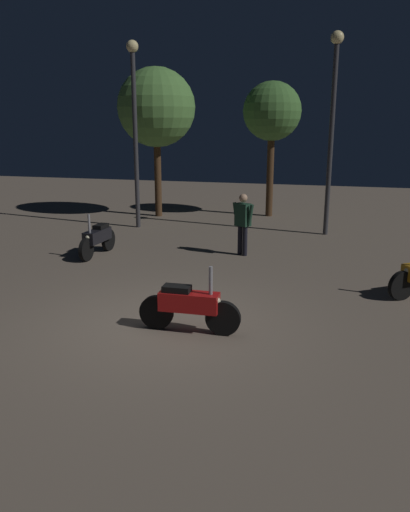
# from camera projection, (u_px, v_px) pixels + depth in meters

# --- Properties ---
(ground_plane) EXTENTS (40.00, 40.00, 0.00)m
(ground_plane) POSITION_uv_depth(u_px,v_px,m) (161.00, 325.00, 8.44)
(ground_plane) COLOR #756656
(motorcycle_red_foreground) EXTENTS (1.66, 0.32, 1.11)m
(motorcycle_red_foreground) POSITION_uv_depth(u_px,v_px,m) (189.00, 306.00, 8.06)
(motorcycle_red_foreground) COLOR black
(motorcycle_red_foreground) RESTS_ON ground_plane
(motorcycle_black_parked_left) EXTENTS (0.36, 1.66, 1.11)m
(motorcycle_black_parked_left) POSITION_uv_depth(u_px,v_px,m) (98.00, 238.00, 12.70)
(motorcycle_black_parked_left) COLOR black
(motorcycle_black_parked_left) RESTS_ON ground_plane
(person_rider_beside) EXTENTS (0.61, 0.40, 1.55)m
(person_rider_beside) POSITION_uv_depth(u_px,v_px,m) (243.00, 219.00, 12.62)
(person_rider_beside) COLOR black
(person_rider_beside) RESTS_ON ground_plane
(streetlamp_near) EXTENTS (0.36, 0.36, 5.65)m
(streetlamp_near) POSITION_uv_depth(u_px,v_px,m) (333.00, 112.00, 14.30)
(streetlamp_near) COLOR #38383D
(streetlamp_near) RESTS_ON ground_plane
(streetlamp_far) EXTENTS (0.36, 0.36, 5.57)m
(streetlamp_far) POSITION_uv_depth(u_px,v_px,m) (135.00, 114.00, 15.36)
(streetlamp_far) COLOR #38383D
(streetlamp_far) RESTS_ON ground_plane
(tree_left_bg) EXTENTS (2.65, 2.65, 5.05)m
(tree_left_bg) POSITION_uv_depth(u_px,v_px,m) (156.00, 108.00, 17.22)
(tree_left_bg) COLOR #4C331E
(tree_left_bg) RESTS_ON ground_plane
(tree_center_bg) EXTENTS (1.98, 1.98, 4.59)m
(tree_center_bg) POSITION_uv_depth(u_px,v_px,m) (272.00, 112.00, 17.26)
(tree_center_bg) COLOR #4C331E
(tree_center_bg) RESTS_ON ground_plane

